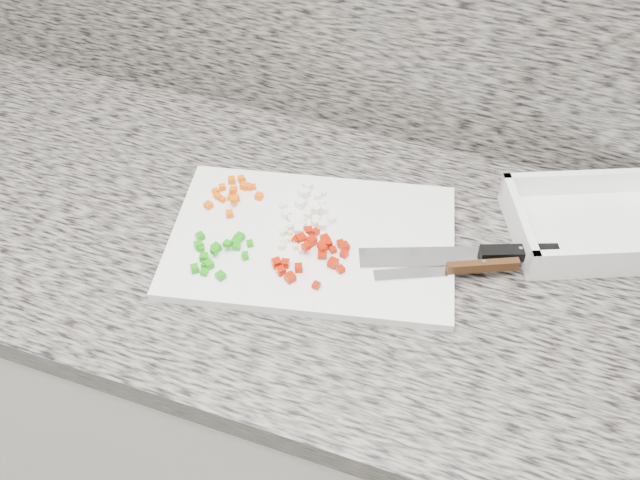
# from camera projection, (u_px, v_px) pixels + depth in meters

# --- Properties ---
(cabinet) EXTENTS (3.92, 0.62, 0.86)m
(cabinet) POSITION_uv_depth(u_px,v_px,m) (320.00, 408.00, 1.42)
(cabinet) COLOR silver
(cabinet) RESTS_ON ground
(countertop) EXTENTS (3.96, 0.64, 0.04)m
(countertop) POSITION_uv_depth(u_px,v_px,m) (320.00, 252.00, 1.10)
(countertop) COLOR slate
(countertop) RESTS_ON cabinet
(cutting_board) EXTENTS (0.48, 0.37, 0.01)m
(cutting_board) POSITION_uv_depth(u_px,v_px,m) (312.00, 240.00, 1.08)
(cutting_board) COLOR white
(cutting_board) RESTS_ON countertop
(carrot_pile) EXTENTS (0.08, 0.10, 0.02)m
(carrot_pile) POSITION_uv_depth(u_px,v_px,m) (234.00, 192.00, 1.13)
(carrot_pile) COLOR #E85C05
(carrot_pile) RESTS_ON cutting_board
(onion_pile) EXTENTS (0.10, 0.12, 0.02)m
(onion_pile) POSITION_uv_depth(u_px,v_px,m) (305.00, 212.00, 1.10)
(onion_pile) COLOR white
(onion_pile) RESTS_ON cutting_board
(green_pepper_pile) EXTENTS (0.09, 0.09, 0.02)m
(green_pepper_pile) POSITION_uv_depth(u_px,v_px,m) (218.00, 252.00, 1.04)
(green_pepper_pile) COLOR #1B960D
(green_pepper_pile) RESTS_ON cutting_board
(red_pepper_pile) EXTENTS (0.11, 0.11, 0.02)m
(red_pepper_pile) POSITION_uv_depth(u_px,v_px,m) (313.00, 253.00, 1.04)
(red_pepper_pile) COLOR #AB1602
(red_pepper_pile) RESTS_ON cutting_board
(garlic_pile) EXTENTS (0.05, 0.04, 0.01)m
(garlic_pile) POSITION_uv_depth(u_px,v_px,m) (295.00, 240.00, 1.06)
(garlic_pile) COLOR beige
(garlic_pile) RESTS_ON cutting_board
(chef_knife) EXTENTS (0.28, 0.13, 0.02)m
(chef_knife) POSITION_uv_depth(u_px,v_px,m) (485.00, 254.00, 1.04)
(chef_knife) COLOR #BBBCC1
(chef_knife) RESTS_ON cutting_board
(paring_knife) EXTENTS (0.20, 0.10, 0.02)m
(paring_knife) POSITION_uv_depth(u_px,v_px,m) (464.00, 268.00, 1.02)
(paring_knife) COLOR #BBBCC1
(paring_knife) RESTS_ON cutting_board
(tray) EXTENTS (0.30, 0.26, 0.05)m
(tray) POSITION_uv_depth(u_px,v_px,m) (594.00, 226.00, 1.08)
(tray) COLOR white
(tray) RESTS_ON countertop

